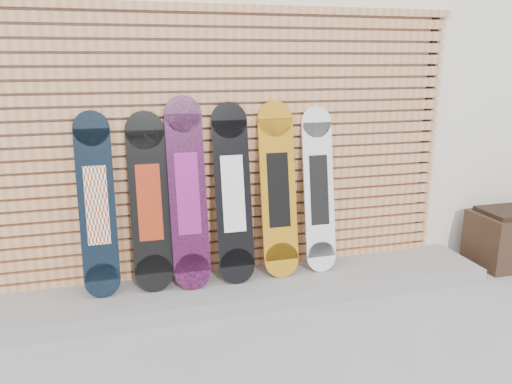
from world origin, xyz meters
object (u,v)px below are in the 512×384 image
Objects in this scene: snowboard_1 at (149,202)px; snowboard_3 at (233,194)px; snowboard_0 at (97,205)px; snowboard_4 at (278,190)px; snowboard_5 at (319,190)px; snowboard_2 at (188,194)px.

snowboard_3 is (0.66, -0.01, 0.03)m from snowboard_1.
snowboard_0 is 1.43m from snowboard_4.
snowboard_4 is 0.37m from snowboard_5.
snowboard_0 is 1.80m from snowboard_5.
snowboard_1 is 1.00× the size of snowboard_5.
snowboard_0 is 1.05m from snowboard_3.
snowboard_4 is at bearing -178.52° from snowboard_5.
snowboard_3 is 0.75m from snowboard_5.
snowboard_4 reaches higher than snowboard_3.
snowboard_0 is at bearing 179.03° from snowboard_3.
snowboard_0 is 0.97× the size of snowboard_4.
snowboard_4 reaches higher than snowboard_1.
snowboard_4 is (0.39, 0.01, 0.00)m from snowboard_3.
snowboard_3 reaches higher than snowboard_1.
snowboard_4 is 1.04× the size of snowboard_5.
snowboard_4 reaches higher than snowboard_5.
snowboard_0 is 0.39m from snowboard_1.
snowboard_4 is at bearing -0.24° from snowboard_0.
snowboard_2 is at bearing -2.05° from snowboard_0.
snowboard_3 is 0.39m from snowboard_4.
snowboard_1 is 1.41m from snowboard_5.
snowboard_3 is 1.04× the size of snowboard_5.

